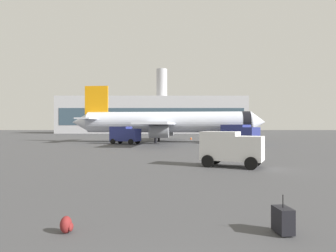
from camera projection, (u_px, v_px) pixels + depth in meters
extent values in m
cylinder|color=silver|center=(168.00, 122.00, 54.08)|extent=(30.22, 6.53, 3.80)
cone|color=silver|center=(258.00, 122.00, 52.63)|extent=(2.72, 3.81, 3.61)
cone|color=silver|center=(80.00, 122.00, 55.58)|extent=(3.50, 3.70, 3.42)
cylinder|color=black|center=(245.00, 122.00, 52.82)|extent=(1.75, 3.99, 3.88)
cube|color=silver|center=(166.00, 124.00, 62.14)|extent=(6.24, 16.37, 0.36)
cube|color=silver|center=(157.00, 123.00, 46.21)|extent=(6.24, 16.37, 0.36)
cylinder|color=gray|center=(165.00, 130.00, 59.65)|extent=(3.39, 2.48, 2.20)
cylinder|color=gray|center=(158.00, 131.00, 48.70)|extent=(3.39, 2.48, 2.20)
cube|color=orange|center=(96.00, 103.00, 55.29)|extent=(4.41, 0.76, 6.40)
cube|color=silver|center=(99.00, 119.00, 58.53)|extent=(3.14, 6.21, 0.24)
cube|color=silver|center=(87.00, 119.00, 52.16)|extent=(3.14, 6.21, 0.24)
cylinder|color=black|center=(234.00, 138.00, 53.01)|extent=(0.36, 0.36, 1.80)
cylinder|color=black|center=(158.00, 137.00, 56.66)|extent=(0.44, 0.44, 1.80)
cylinder|color=black|center=(155.00, 138.00, 51.88)|extent=(0.44, 0.44, 1.80)
cube|color=navy|center=(133.00, 135.00, 48.12)|extent=(2.38, 2.67, 2.04)
cube|color=#1E232D|center=(137.00, 132.00, 47.86)|extent=(0.82, 1.87, 0.84)
cube|color=navy|center=(120.00, 134.00, 49.02)|extent=(3.72, 3.21, 2.40)
cylinder|color=black|center=(137.00, 141.00, 49.15)|extent=(0.92, 0.54, 0.90)
cylinder|color=black|center=(130.00, 142.00, 47.01)|extent=(0.92, 0.54, 0.90)
cylinder|color=black|center=(120.00, 141.00, 50.40)|extent=(0.92, 0.54, 0.90)
cylinder|color=black|center=(112.00, 141.00, 48.27)|extent=(0.92, 0.54, 0.90)
cube|color=navy|center=(251.00, 135.00, 46.15)|extent=(2.91, 2.85, 2.29)
cube|color=#1E232D|center=(255.00, 131.00, 45.61)|extent=(1.67, 1.49, 0.95)
cube|color=navy|center=(235.00, 133.00, 48.40)|extent=(4.66, 4.83, 2.70)
cylinder|color=black|center=(255.00, 142.00, 47.02)|extent=(0.76, 0.82, 0.90)
cylinder|color=black|center=(246.00, 142.00, 45.37)|extent=(0.76, 0.82, 0.90)
cylinder|color=black|center=(233.00, 141.00, 50.17)|extent=(0.76, 0.82, 0.90)
cylinder|color=black|center=(224.00, 141.00, 48.52)|extent=(0.76, 0.82, 0.90)
cube|color=white|center=(250.00, 149.00, 21.20)|extent=(2.44, 2.55, 1.78)
cube|color=#1E232D|center=(261.00, 143.00, 20.88)|extent=(0.83, 1.67, 0.74)
cube|color=white|center=(220.00, 146.00, 22.12)|extent=(3.24, 2.92, 2.10)
cylinder|color=black|center=(255.00, 160.00, 22.06)|extent=(0.91, 0.58, 0.90)
cylinder|color=black|center=(251.00, 163.00, 20.15)|extent=(0.91, 0.58, 0.90)
cylinder|color=black|center=(215.00, 158.00, 23.35)|extent=(0.91, 0.58, 0.90)
cylinder|color=black|center=(207.00, 161.00, 21.44)|extent=(0.91, 0.58, 0.90)
cube|color=#F2590C|center=(212.00, 141.00, 56.88)|extent=(0.44, 0.44, 0.04)
cone|color=#F2590C|center=(212.00, 139.00, 56.88)|extent=(0.36, 0.36, 0.71)
cylinder|color=white|center=(212.00, 139.00, 56.88)|extent=(0.23, 0.23, 0.10)
cube|color=#F2590C|center=(135.00, 140.00, 60.43)|extent=(0.44, 0.44, 0.04)
cone|color=#F2590C|center=(135.00, 139.00, 60.43)|extent=(0.36, 0.36, 0.64)
cylinder|color=white|center=(135.00, 139.00, 60.43)|extent=(0.23, 0.23, 0.10)
cube|color=#F2590C|center=(243.00, 145.00, 45.83)|extent=(0.44, 0.44, 0.04)
cone|color=#F2590C|center=(243.00, 143.00, 45.83)|extent=(0.36, 0.36, 0.66)
cylinder|color=white|center=(243.00, 143.00, 45.83)|extent=(0.23, 0.23, 0.10)
cube|color=#F2590C|center=(191.00, 139.00, 64.93)|extent=(0.44, 0.44, 0.04)
cone|color=#F2590C|center=(191.00, 138.00, 64.93)|extent=(0.36, 0.36, 0.61)
cylinder|color=white|center=(191.00, 138.00, 64.93)|extent=(0.23, 0.23, 0.10)
cube|color=black|center=(282.00, 220.00, 8.26)|extent=(0.47, 0.68, 0.70)
cylinder|color=black|center=(282.00, 201.00, 8.26)|extent=(0.02, 0.02, 0.36)
cylinder|color=black|center=(279.00, 230.00, 8.49)|extent=(0.08, 0.04, 0.08)
cylinder|color=black|center=(286.00, 235.00, 8.04)|extent=(0.08, 0.04, 0.08)
ellipsoid|color=maroon|center=(65.00, 225.00, 8.31)|extent=(0.32, 0.40, 0.48)
ellipsoid|color=maroon|center=(70.00, 227.00, 8.31)|extent=(0.12, 0.28, 0.24)
cube|color=#B2B2B7|center=(152.00, 116.00, 122.01)|extent=(74.42, 19.55, 14.51)
cube|color=#334756|center=(151.00, 117.00, 112.19)|extent=(70.70, 0.10, 6.53)
cylinder|color=#B2B2B7|center=(161.00, 84.00, 122.01)|extent=(4.40, 4.40, 12.00)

